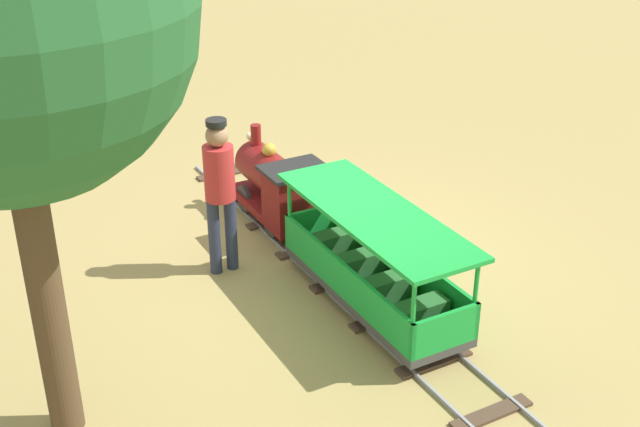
% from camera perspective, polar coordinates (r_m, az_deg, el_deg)
% --- Properties ---
extents(ground_plane, '(60.00, 60.00, 0.00)m').
position_cam_1_polar(ground_plane, '(8.51, 0.24, -3.51)').
color(ground_plane, '#A38C51').
extents(track, '(0.72, 6.05, 0.04)m').
position_cam_1_polar(track, '(8.47, 0.37, -3.53)').
color(track, gray).
rests_on(track, ground_plane).
extents(locomotive, '(0.68, 1.45, 0.97)m').
position_cam_1_polar(locomotive, '(9.07, -2.82, 1.89)').
color(locomotive, maroon).
rests_on(locomotive, ground_plane).
extents(passenger_car, '(0.78, 2.35, 0.97)m').
position_cam_1_polar(passenger_car, '(7.60, 3.70, -3.84)').
color(passenger_car, '#3F3F3F').
rests_on(passenger_car, ground_plane).
extents(conductor_person, '(0.30, 0.30, 1.62)m').
position_cam_1_polar(conductor_person, '(8.03, -6.96, 2.03)').
color(conductor_person, '#282D47').
rests_on(conductor_person, ground_plane).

